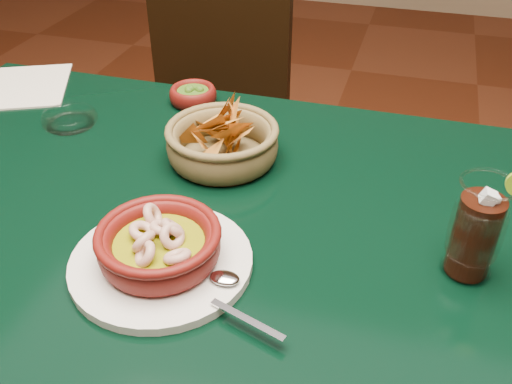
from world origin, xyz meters
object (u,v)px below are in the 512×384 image
(chip_basket, at_px, (223,142))
(dining_chair, at_px, (204,105))
(cola_drink, at_px, (476,230))
(shrimp_plate, at_px, (160,249))
(dining_table, at_px, (180,249))

(chip_basket, bearing_deg, dining_chair, 114.84)
(dining_chair, distance_m, chip_basket, 0.68)
(dining_chair, bearing_deg, cola_drink, -48.11)
(chip_basket, bearing_deg, shrimp_plate, -88.26)
(cola_drink, bearing_deg, dining_chair, 131.89)
(cola_drink, bearing_deg, dining_table, 175.34)
(shrimp_plate, height_order, cola_drink, cola_drink)
(dining_chair, relative_size, shrimp_plate, 3.04)
(shrimp_plate, bearing_deg, dining_table, 106.45)
(dining_chair, xyz_separation_m, cola_drink, (0.67, -0.75, 0.28))
(chip_basket, distance_m, cola_drink, 0.44)
(chip_basket, relative_size, cola_drink, 1.37)
(dining_chair, height_order, shrimp_plate, dining_chair)
(chip_basket, bearing_deg, cola_drink, -23.21)
(chip_basket, bearing_deg, dining_table, -103.63)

